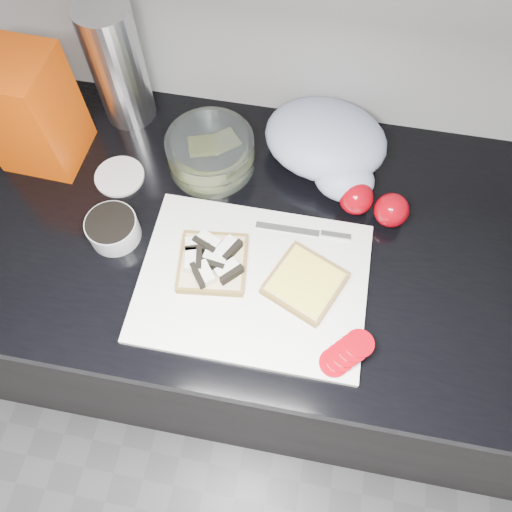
{
  "coord_description": "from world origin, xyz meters",
  "views": [
    {
      "loc": [
        0.17,
        0.73,
        1.71
      ],
      "look_at": [
        0.1,
        1.11,
        0.95
      ],
      "focal_mm": 35.0,
      "sensor_mm": 36.0,
      "label": 1
    }
  ],
  "objects_px": {
    "glass_bowl": "(211,153)",
    "bread_bag": "(29,111)",
    "cutting_board": "(253,282)",
    "steel_canister": "(118,66)"
  },
  "relations": [
    {
      "from": "cutting_board",
      "to": "glass_bowl",
      "type": "xyz_separation_m",
      "value": [
        -0.13,
        0.25,
        0.03
      ]
    },
    {
      "from": "bread_bag",
      "to": "steel_canister",
      "type": "bearing_deg",
      "value": 47.27
    },
    {
      "from": "cutting_board",
      "to": "glass_bowl",
      "type": "bearing_deg",
      "value": 118.0
    },
    {
      "from": "bread_bag",
      "to": "cutting_board",
      "type": "bearing_deg",
      "value": -22.61
    },
    {
      "from": "bread_bag",
      "to": "glass_bowl",
      "type": "bearing_deg",
      "value": 7.4
    },
    {
      "from": "glass_bowl",
      "to": "bread_bag",
      "type": "relative_size",
      "value": 0.74
    },
    {
      "from": "glass_bowl",
      "to": "steel_canister",
      "type": "height_order",
      "value": "steel_canister"
    },
    {
      "from": "cutting_board",
      "to": "bread_bag",
      "type": "distance_m",
      "value": 0.52
    },
    {
      "from": "glass_bowl",
      "to": "bread_bag",
      "type": "bearing_deg",
      "value": -175.08
    },
    {
      "from": "glass_bowl",
      "to": "bread_bag",
      "type": "height_order",
      "value": "bread_bag"
    }
  ]
}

